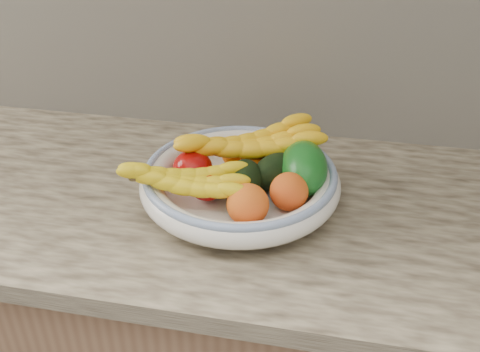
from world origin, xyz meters
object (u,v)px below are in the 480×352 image
Objects in this scene: fruit_bowl at (240,181)px; green_mango at (303,169)px; banana_bunch_back at (249,148)px; banana_bunch_front at (184,184)px.

green_mango reaches higher than fruit_bowl.
banana_bunch_back reaches higher than banana_bunch_front.
banana_bunch_front is (-0.09, -0.08, 0.03)m from fruit_bowl.
banana_bunch_back is at bearing 149.94° from green_mango.
banana_bunch_back is 1.25× the size of banana_bunch_front.
green_mango is at bearing -44.65° from banana_bunch_back.
banana_bunch_back reaches higher than fruit_bowl.
fruit_bowl is 1.54× the size of banana_bunch_front.
banana_bunch_front reaches higher than fruit_bowl.
fruit_bowl is at bearing -120.26° from banana_bunch_back.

